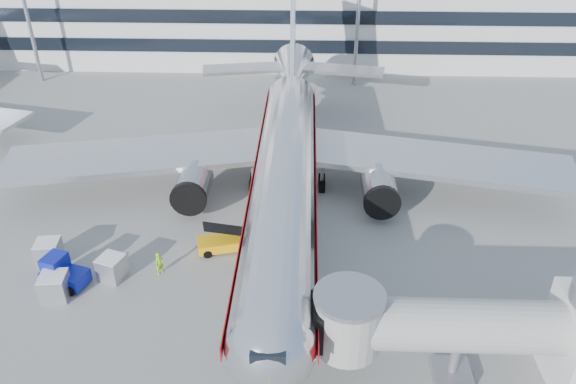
{
  "coord_description": "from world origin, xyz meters",
  "views": [
    {
      "loc": [
        1.69,
        -31.26,
        26.52
      ],
      "look_at": [
        0.33,
        6.44,
        4.0
      ],
      "focal_mm": 35.0,
      "sensor_mm": 36.0,
      "label": 1
    }
  ],
  "objects_px": {
    "belt_loader": "(229,241)",
    "ramp_worker": "(159,263)",
    "cargo_container_right": "(112,267)",
    "cargo_container_left": "(49,252)",
    "cargo_container_front": "(55,286)",
    "main_jet": "(286,158)",
    "baggage_tug": "(62,273)"
  },
  "relations": [
    {
      "from": "cargo_container_left",
      "to": "ramp_worker",
      "type": "relative_size",
      "value": 1.07
    },
    {
      "from": "cargo_container_left",
      "to": "cargo_container_right",
      "type": "height_order",
      "value": "cargo_container_left"
    },
    {
      "from": "main_jet",
      "to": "cargo_container_right",
      "type": "distance_m",
      "value": 17.0
    },
    {
      "from": "main_jet",
      "to": "cargo_container_left",
      "type": "height_order",
      "value": "main_jet"
    },
    {
      "from": "belt_loader",
      "to": "cargo_container_left",
      "type": "relative_size",
      "value": 2.73
    },
    {
      "from": "baggage_tug",
      "to": "belt_loader",
      "type": "bearing_deg",
      "value": 22.39
    },
    {
      "from": "main_jet",
      "to": "cargo_container_front",
      "type": "height_order",
      "value": "main_jet"
    },
    {
      "from": "cargo_container_right",
      "to": "cargo_container_front",
      "type": "height_order",
      "value": "cargo_container_front"
    },
    {
      "from": "cargo_container_left",
      "to": "cargo_container_right",
      "type": "distance_m",
      "value": 5.57
    },
    {
      "from": "cargo_container_left",
      "to": "ramp_worker",
      "type": "height_order",
      "value": "cargo_container_left"
    },
    {
      "from": "belt_loader",
      "to": "cargo_container_right",
      "type": "xyz_separation_m",
      "value": [
        -8.06,
        -3.83,
        0.21
      ]
    },
    {
      "from": "main_jet",
      "to": "cargo_container_front",
      "type": "distance_m",
      "value": 20.91
    },
    {
      "from": "cargo_container_front",
      "to": "ramp_worker",
      "type": "distance_m",
      "value": 7.24
    },
    {
      "from": "cargo_container_left",
      "to": "cargo_container_front",
      "type": "relative_size",
      "value": 0.98
    },
    {
      "from": "belt_loader",
      "to": "cargo_container_front",
      "type": "xyz_separation_m",
      "value": [
        -11.36,
        -6.1,
        0.25
      ]
    },
    {
      "from": "belt_loader",
      "to": "baggage_tug",
      "type": "bearing_deg",
      "value": -157.61
    },
    {
      "from": "main_jet",
      "to": "cargo_container_left",
      "type": "relative_size",
      "value": 26.44
    },
    {
      "from": "cargo_container_front",
      "to": "ramp_worker",
      "type": "bearing_deg",
      "value": 23.37
    },
    {
      "from": "main_jet",
      "to": "cargo_container_front",
      "type": "bearing_deg",
      "value": -139.02
    },
    {
      "from": "belt_loader",
      "to": "ramp_worker",
      "type": "height_order",
      "value": "belt_loader"
    },
    {
      "from": "cargo_container_right",
      "to": "belt_loader",
      "type": "bearing_deg",
      "value": 25.42
    },
    {
      "from": "cargo_container_right",
      "to": "ramp_worker",
      "type": "distance_m",
      "value": 3.4
    },
    {
      "from": "baggage_tug",
      "to": "cargo_container_left",
      "type": "xyz_separation_m",
      "value": [
        -2.02,
        2.51,
        -0.09
      ]
    },
    {
      "from": "baggage_tug",
      "to": "cargo_container_right",
      "type": "height_order",
      "value": "baggage_tug"
    },
    {
      "from": "main_jet",
      "to": "ramp_worker",
      "type": "height_order",
      "value": "main_jet"
    },
    {
      "from": "main_jet",
      "to": "baggage_tug",
      "type": "height_order",
      "value": "main_jet"
    },
    {
      "from": "belt_loader",
      "to": "baggage_tug",
      "type": "relative_size",
      "value": 1.5
    },
    {
      "from": "belt_loader",
      "to": "cargo_container_front",
      "type": "bearing_deg",
      "value": -151.77
    },
    {
      "from": "cargo_container_front",
      "to": "ramp_worker",
      "type": "height_order",
      "value": "cargo_container_front"
    },
    {
      "from": "cargo_container_right",
      "to": "cargo_container_front",
      "type": "relative_size",
      "value": 1.1
    },
    {
      "from": "cargo_container_left",
      "to": "belt_loader",
      "type": "bearing_deg",
      "value": 9.21
    },
    {
      "from": "cargo_container_front",
      "to": "baggage_tug",
      "type": "bearing_deg",
      "value": 89.98
    }
  ]
}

